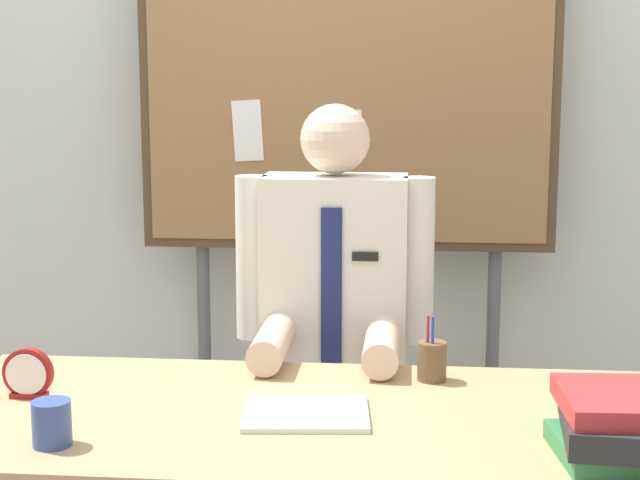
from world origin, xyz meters
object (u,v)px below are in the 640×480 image
object	(u,v)px
person	(334,367)
pen_holder	(432,361)
open_notebook	(306,413)
desk_clock	(28,375)
coffee_mug	(52,423)
desk	(312,451)
bulletin_board	(347,64)
book_stack	(612,424)

from	to	relation	value
person	pen_holder	size ratio (longest dim) A/B	8.61
person	open_notebook	distance (m)	0.65
pen_holder	desk_clock	bearing A→B (deg)	-166.87
pen_holder	coffee_mug	bearing A→B (deg)	-146.93
desk_clock	person	bearing A→B (deg)	41.57
desk	person	bearing A→B (deg)	90.00
person	open_notebook	world-z (taller)	person
open_notebook	coffee_mug	world-z (taller)	coffee_mug
person	bulletin_board	world-z (taller)	bulletin_board
desk	person	xyz separation A→B (m)	(0.00, 0.62, 0.00)
person	book_stack	world-z (taller)	person
coffee_mug	desk	bearing A→B (deg)	25.55
desk_clock	coffee_mug	bearing A→B (deg)	-59.91
person	desk_clock	bearing A→B (deg)	-138.43
desk_clock	bulletin_board	bearing A→B (deg)	58.95
book_stack	coffee_mug	distance (m)	1.09
desk	coffee_mug	bearing A→B (deg)	-154.45
bulletin_board	pen_holder	distance (m)	1.16
book_stack	bulletin_board	bearing A→B (deg)	114.21
bulletin_board	coffee_mug	size ratio (longest dim) A/B	23.46
desk	bulletin_board	distance (m)	1.41
open_notebook	coffee_mug	bearing A→B (deg)	-155.92
person	coffee_mug	bearing A→B (deg)	-119.84
open_notebook	coffee_mug	size ratio (longest dim) A/B	2.93
desk	book_stack	bearing A→B (deg)	-18.13
person	pen_holder	bearing A→B (deg)	-54.13
desk	pen_holder	xyz separation A→B (m)	(0.26, 0.26, 0.14)
bulletin_board	coffee_mug	bearing A→B (deg)	-109.84
open_notebook	pen_holder	world-z (taller)	pen_holder
bulletin_board	desk_clock	bearing A→B (deg)	-121.05
bulletin_board	open_notebook	distance (m)	1.38
bulletin_board	coffee_mug	xyz separation A→B (m)	(-0.49, -1.36, -0.72)
desk_clock	coffee_mug	size ratio (longest dim) A/B	1.26
coffee_mug	pen_holder	size ratio (longest dim) A/B	0.57
person	desk_clock	size ratio (longest dim) A/B	11.94
desk	open_notebook	size ratio (longest dim) A/B	6.42
book_stack	coffee_mug	bearing A→B (deg)	-177.87
desk	open_notebook	distance (m)	0.10
book_stack	open_notebook	xyz separation A→B (m)	(-0.61, 0.17, -0.06)
desk_clock	coffee_mug	distance (m)	0.32
bulletin_board	open_notebook	bearing A→B (deg)	-90.52
person	desk_clock	world-z (taller)	person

